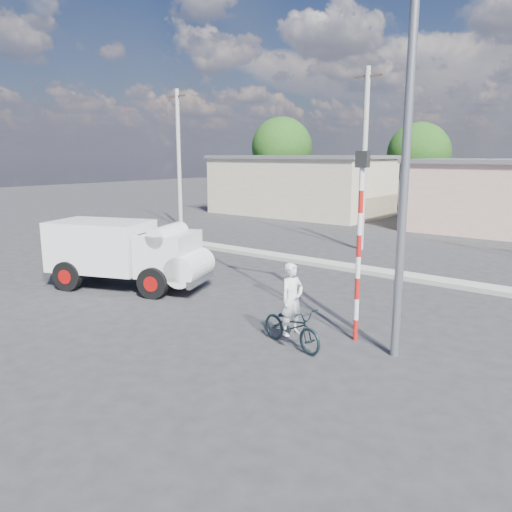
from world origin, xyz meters
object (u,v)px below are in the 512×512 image
Objects in this scene: truck at (128,252)px; traffic_pole at (360,231)px; bicycle at (292,327)px; cyclist at (292,312)px; streetlight at (400,120)px.

traffic_pole is (8.01, 0.33, 1.40)m from truck.
bicycle is 0.34m from cyclist.
traffic_pole is 0.48× the size of streetlight.
cyclist is at bearing -126.04° from traffic_pole.
truck reaches higher than bicycle.
traffic_pole is 2.56m from streetlight.
truck is 9.71m from streetlight.
traffic_pole is (0.93, 1.28, 2.11)m from bicycle.
truck is at bearing 95.95° from cyclist.
truck is 1.27× the size of traffic_pole.
truck reaches higher than cyclist.
cyclist is 0.38× the size of traffic_pole.
streetlight is (1.87, 0.98, 4.48)m from bicycle.
bicycle is at bearing -29.15° from truck.
cyclist is at bearing 0.00° from bicycle.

